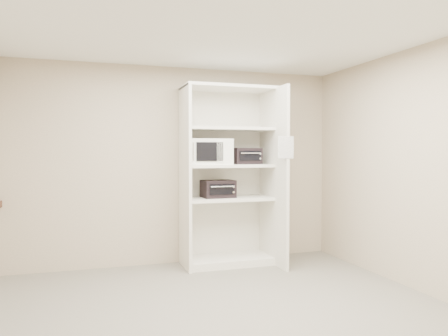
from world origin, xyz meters
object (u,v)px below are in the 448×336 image
object	(u,v)px
toaster_oven_upper	(246,156)
microwave	(209,152)
toaster_oven_lower	(218,189)
shelving_unit	(231,182)

from	to	relation	value
toaster_oven_upper	microwave	bearing A→B (deg)	176.89
toaster_oven_lower	toaster_oven_upper	bearing A→B (deg)	-3.53
shelving_unit	toaster_oven_upper	bearing A→B (deg)	0.51
toaster_oven_upper	toaster_oven_lower	bearing A→B (deg)	174.63
microwave	toaster_oven_lower	xyz separation A→B (m)	(0.13, 0.02, -0.50)
shelving_unit	toaster_oven_upper	world-z (taller)	shelving_unit
microwave	toaster_oven_lower	bearing A→B (deg)	13.49
microwave	shelving_unit	bearing A→B (deg)	7.15
shelving_unit	toaster_oven_lower	bearing A→B (deg)	177.76
microwave	toaster_oven_lower	size ratio (longest dim) A/B	1.35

